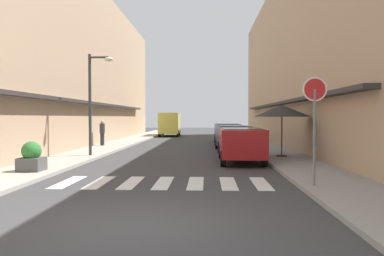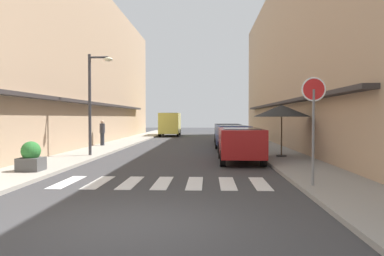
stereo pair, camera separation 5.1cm
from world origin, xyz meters
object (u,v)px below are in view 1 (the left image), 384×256
street_lamp (94,93)px  planter_corner (32,157)px  cafe_umbrella (282,111)px  pedestrian_walking_near (102,132)px  delivery_van (170,122)px  parked_car_mid (232,135)px  parked_car_near (241,141)px  round_street_sign (315,102)px  parked_car_far (227,131)px

street_lamp → planter_corner: (-0.55, -5.28, -2.53)m
cafe_umbrella → pedestrian_walking_near: cafe_umbrella is taller
delivery_van → cafe_umbrella: (7.29, -20.87, 0.82)m
cafe_umbrella → parked_car_mid: bearing=116.0°
parked_car_near → round_street_sign: size_ratio=1.48×
delivery_van → pedestrian_walking_near: bearing=-101.4°
pedestrian_walking_near → round_street_sign: bearing=145.1°
parked_car_near → street_lamp: size_ratio=0.88×
parked_car_far → cafe_umbrella: bearing=-78.5°
planter_corner → parked_car_near: bearing=26.3°
street_lamp → cafe_umbrella: bearing=-1.6°
parked_car_mid → street_lamp: 8.15m
parked_car_near → cafe_umbrella: bearing=34.7°
parked_car_far → street_lamp: bearing=-125.3°
parked_car_mid → round_street_sign: round_street_sign is taller
parked_car_mid → pedestrian_walking_near: size_ratio=2.50×
parked_car_mid → delivery_van: (-5.28, 16.75, 0.49)m
cafe_umbrella → pedestrian_walking_near: (-10.21, 6.41, -1.26)m
parked_car_near → parked_car_far: same height
round_street_sign → pedestrian_walking_near: size_ratio=1.78×
street_lamp → parked_car_far: bearing=54.7°
parked_car_mid → planter_corner: size_ratio=4.05×
parked_car_mid → planter_corner: bearing=-128.9°
parked_car_near → round_street_sign: round_street_sign is taller
parked_car_mid → cafe_umbrella: (2.01, -4.12, 1.31)m
round_street_sign → cafe_umbrella: round_street_sign is taller
delivery_van → street_lamp: 20.76m
delivery_van → planter_corner: (-2.10, -25.91, -0.83)m
cafe_umbrella → street_lamp: bearing=178.4°
round_street_sign → cafe_umbrella: size_ratio=1.11×
parked_car_near → pedestrian_walking_near: size_ratio=2.63×
parked_car_far → round_street_sign: 17.39m
street_lamp → cafe_umbrella: size_ratio=1.86×
delivery_van → pedestrian_walking_near: size_ratio=3.37×
parked_car_near → parked_car_mid: 5.51m
parked_car_far → delivery_van: 12.20m
delivery_van → round_street_sign: (6.70, -28.27, 0.92)m
planter_corner → delivery_van: bearing=85.4°
parked_car_far → cafe_umbrella: 10.17m
parked_car_mid → street_lamp: street_lamp is taller
parked_car_far → round_street_sign: (1.41, -17.28, 1.41)m
parked_car_near → parked_car_mid: size_ratio=1.05×
round_street_sign → cafe_umbrella: 7.42m
round_street_sign → cafe_umbrella: (0.60, 7.39, -0.10)m
parked_car_far → parked_car_mid: bearing=-90.0°
pedestrian_walking_near → parked_car_far: bearing=-136.8°
cafe_umbrella → planter_corner: size_ratio=2.59×
delivery_van → parked_car_mid: bearing=-72.5°
cafe_umbrella → pedestrian_walking_near: 12.12m
parked_car_mid → delivery_van: bearing=107.5°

